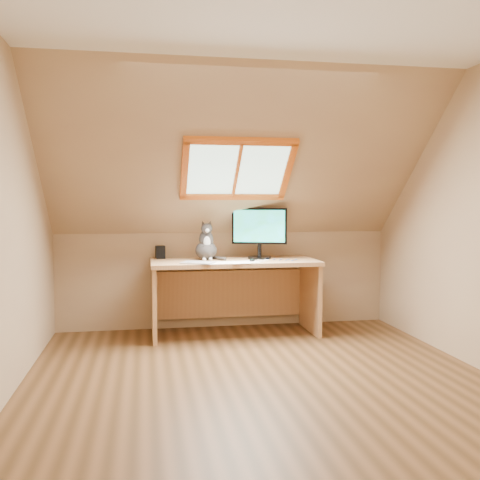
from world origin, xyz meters
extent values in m
plane|color=brown|center=(0.00, 0.00, 0.00)|extent=(3.50, 3.50, 0.00)
cube|color=tan|center=(0.00, -1.75, 1.20)|extent=(3.50, 0.02, 2.40)
cube|color=tan|center=(-1.75, 0.00, 1.20)|extent=(0.02, 3.50, 2.40)
cube|color=tan|center=(1.75, 0.00, 1.20)|extent=(0.02, 3.50, 2.40)
cube|color=tan|center=(0.00, 1.75, 0.50)|extent=(3.50, 0.02, 1.00)
cube|color=silver|center=(0.00, -0.78, 2.40)|extent=(3.50, 1.95, 0.02)
cube|color=tan|center=(0.00, 0.97, 1.70)|extent=(3.50, 1.56, 1.41)
cube|color=#B2E0CC|center=(0.00, 1.05, 1.63)|extent=(0.90, 0.53, 0.48)
cube|color=#D35513|center=(0.00, 1.05, 1.63)|extent=(1.02, 0.64, 0.59)
cube|color=tan|center=(0.03, 1.38, 0.73)|extent=(1.64, 0.72, 0.04)
cube|color=tan|center=(-0.76, 1.38, 0.35)|extent=(0.04, 0.65, 0.71)
cube|color=tan|center=(0.82, 1.38, 0.35)|extent=(0.04, 0.65, 0.71)
cube|color=tan|center=(0.03, 1.71, 0.35)|extent=(1.54, 0.03, 0.50)
cylinder|color=black|center=(0.30, 1.45, 0.76)|extent=(0.24, 0.24, 0.02)
cylinder|color=black|center=(0.30, 1.45, 0.83)|extent=(0.04, 0.04, 0.13)
cube|color=black|center=(0.30, 1.45, 1.08)|extent=(0.54, 0.21, 0.36)
cube|color=#1E96CC|center=(0.29, 1.42, 1.08)|extent=(0.49, 0.17, 0.32)
ellipsoid|color=#393433|center=(-0.24, 1.46, 0.84)|extent=(0.22, 0.26, 0.19)
ellipsoid|color=#393433|center=(-0.24, 1.44, 0.95)|extent=(0.14, 0.14, 0.20)
ellipsoid|color=silver|center=(-0.24, 1.38, 0.93)|extent=(0.07, 0.04, 0.12)
ellipsoid|color=#393433|center=(-0.24, 1.40, 1.06)|extent=(0.11, 0.10, 0.10)
sphere|color=silver|center=(-0.24, 1.35, 1.05)|extent=(0.04, 0.04, 0.04)
cone|color=#393433|center=(-0.28, 1.42, 1.11)|extent=(0.05, 0.05, 0.07)
cone|color=#393433|center=(-0.21, 1.42, 1.11)|extent=(0.05, 0.05, 0.07)
cube|color=black|center=(-0.69, 1.63, 0.81)|extent=(0.10, 0.10, 0.13)
cube|color=#B2B2B7|center=(-0.35, 1.14, 0.75)|extent=(0.36, 0.32, 0.01)
ellipsoid|color=black|center=(0.17, 1.19, 0.76)|extent=(0.09, 0.11, 0.03)
cube|color=white|center=(-0.03, 1.12, 0.75)|extent=(0.33, 0.27, 0.00)
cube|color=white|center=(-0.03, 1.12, 0.75)|extent=(0.32, 0.24, 0.00)
cube|color=white|center=(-0.03, 1.12, 0.75)|extent=(0.35, 0.30, 0.00)
camera|label=1|loc=(-0.84, -3.83, 1.32)|focal=40.00mm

